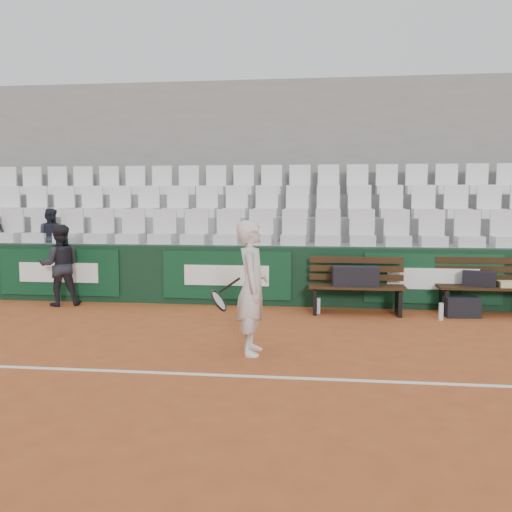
{
  "coord_description": "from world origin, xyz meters",
  "views": [
    {
      "loc": [
        1.49,
        -5.63,
        1.82
      ],
      "look_at": [
        0.48,
        2.4,
        1.0
      ],
      "focal_mm": 40.0,
      "sensor_mm": 36.0,
      "label": 1
    }
  ],
  "objects_px": {
    "sports_bag_right": "(479,279)",
    "spectator_c": "(50,213)",
    "bench_left": "(357,300)",
    "bench_right": "(487,300)",
    "ball_kid": "(60,265)",
    "sports_bag_ground": "(461,307)",
    "sports_bag_left": "(355,276)",
    "tennis_player": "(252,288)",
    "water_bottle_near": "(318,306)",
    "water_bottle_far": "(441,312)"
  },
  "relations": [
    {
      "from": "sports_bag_right",
      "to": "spectator_c",
      "type": "height_order",
      "value": "spectator_c"
    },
    {
      "from": "bench_left",
      "to": "bench_right",
      "type": "xyz_separation_m",
      "value": [
        2.02,
        0.18,
        0.0
      ]
    },
    {
      "from": "sports_bag_right",
      "to": "ball_kid",
      "type": "relative_size",
      "value": 0.36
    },
    {
      "from": "ball_kid",
      "to": "sports_bag_ground",
      "type": "bearing_deg",
      "value": 155.17
    },
    {
      "from": "sports_bag_ground",
      "to": "sports_bag_left",
      "type": "bearing_deg",
      "value": 179.28
    },
    {
      "from": "sports_bag_right",
      "to": "tennis_player",
      "type": "distance_m",
      "value": 4.24
    },
    {
      "from": "sports_bag_ground",
      "to": "bench_right",
      "type": "bearing_deg",
      "value": 27.3
    },
    {
      "from": "sports_bag_ground",
      "to": "spectator_c",
      "type": "height_order",
      "value": "spectator_c"
    },
    {
      "from": "bench_left",
      "to": "ball_kid",
      "type": "distance_m",
      "value": 4.99
    },
    {
      "from": "tennis_player",
      "to": "sports_bag_ground",
      "type": "bearing_deg",
      "value": 40.21
    },
    {
      "from": "sports_bag_left",
      "to": "tennis_player",
      "type": "distance_m",
      "value": 2.83
    },
    {
      "from": "tennis_player",
      "to": "ball_kid",
      "type": "xyz_separation_m",
      "value": [
        -3.63,
        2.6,
        -0.09
      ]
    },
    {
      "from": "bench_right",
      "to": "ball_kid",
      "type": "height_order",
      "value": "ball_kid"
    },
    {
      "from": "bench_left",
      "to": "water_bottle_near",
      "type": "height_order",
      "value": "bench_left"
    },
    {
      "from": "sports_bag_left",
      "to": "water_bottle_near",
      "type": "bearing_deg",
      "value": -173.91
    },
    {
      "from": "water_bottle_far",
      "to": "tennis_player",
      "type": "height_order",
      "value": "tennis_player"
    },
    {
      "from": "water_bottle_far",
      "to": "ball_kid",
      "type": "height_order",
      "value": "ball_kid"
    },
    {
      "from": "sports_bag_right",
      "to": "ball_kid",
      "type": "height_order",
      "value": "ball_kid"
    },
    {
      "from": "water_bottle_far",
      "to": "ball_kid",
      "type": "xyz_separation_m",
      "value": [
        -6.21,
        0.41,
        0.56
      ]
    },
    {
      "from": "sports_bag_right",
      "to": "bench_right",
      "type": "bearing_deg",
      "value": -11.17
    },
    {
      "from": "sports_bag_ground",
      "to": "tennis_player",
      "type": "distance_m",
      "value": 3.89
    },
    {
      "from": "ball_kid",
      "to": "spectator_c",
      "type": "distance_m",
      "value": 1.5
    },
    {
      "from": "sports_bag_ground",
      "to": "spectator_c",
      "type": "relative_size",
      "value": 0.47
    },
    {
      "from": "sports_bag_left",
      "to": "bench_left",
      "type": "bearing_deg",
      "value": 34.69
    },
    {
      "from": "bench_left",
      "to": "ball_kid",
      "type": "xyz_separation_m",
      "value": [
        -4.97,
        0.08,
        0.47
      ]
    },
    {
      "from": "bench_right",
      "to": "sports_bag_ground",
      "type": "relative_size",
      "value": 2.96
    },
    {
      "from": "tennis_player",
      "to": "ball_kid",
      "type": "height_order",
      "value": "tennis_player"
    },
    {
      "from": "ball_kid",
      "to": "spectator_c",
      "type": "relative_size",
      "value": 1.27
    },
    {
      "from": "sports_bag_right",
      "to": "spectator_c",
      "type": "xyz_separation_m",
      "value": [
        -7.55,
        0.9,
        0.98
      ]
    },
    {
      "from": "ball_kid",
      "to": "tennis_player",
      "type": "bearing_deg",
      "value": 120.66
    },
    {
      "from": "bench_right",
      "to": "sports_bag_left",
      "type": "height_order",
      "value": "sports_bag_left"
    },
    {
      "from": "sports_bag_ground",
      "to": "water_bottle_far",
      "type": "relative_size",
      "value": 1.95
    },
    {
      "from": "bench_right",
      "to": "sports_bag_left",
      "type": "bearing_deg",
      "value": -174.44
    },
    {
      "from": "bench_right",
      "to": "water_bottle_far",
      "type": "xyz_separation_m",
      "value": [
        -0.79,
        -0.52,
        -0.09
      ]
    },
    {
      "from": "sports_bag_left",
      "to": "water_bottle_near",
      "type": "distance_m",
      "value": 0.75
    },
    {
      "from": "bench_right",
      "to": "ball_kid",
      "type": "distance_m",
      "value": 7.01
    },
    {
      "from": "water_bottle_far",
      "to": "spectator_c",
      "type": "relative_size",
      "value": 0.24
    },
    {
      "from": "sports_bag_right",
      "to": "water_bottle_far",
      "type": "xyz_separation_m",
      "value": [
        -0.67,
        -0.54,
        -0.43
      ]
    },
    {
      "from": "bench_left",
      "to": "ball_kid",
      "type": "bearing_deg",
      "value": 179.09
    },
    {
      "from": "bench_left",
      "to": "sports_bag_right",
      "type": "relative_size",
      "value": 3.03
    },
    {
      "from": "sports_bag_left",
      "to": "tennis_player",
      "type": "height_order",
      "value": "tennis_player"
    },
    {
      "from": "sports_bag_right",
      "to": "water_bottle_near",
      "type": "distance_m",
      "value": 2.56
    },
    {
      "from": "ball_kid",
      "to": "sports_bag_right",
      "type": "bearing_deg",
      "value": 157.25
    },
    {
      "from": "sports_bag_left",
      "to": "sports_bag_right",
      "type": "distance_m",
      "value": 1.94
    },
    {
      "from": "bench_right",
      "to": "water_bottle_far",
      "type": "distance_m",
      "value": 0.95
    },
    {
      "from": "bench_right",
      "to": "sports_bag_ground",
      "type": "distance_m",
      "value": 0.49
    },
    {
      "from": "sports_bag_right",
      "to": "ball_kid",
      "type": "bearing_deg",
      "value": -178.96
    },
    {
      "from": "bench_right",
      "to": "tennis_player",
      "type": "relative_size",
      "value": 0.96
    },
    {
      "from": "bench_left",
      "to": "sports_bag_left",
      "type": "bearing_deg",
      "value": -145.31
    },
    {
      "from": "sports_bag_left",
      "to": "water_bottle_far",
      "type": "distance_m",
      "value": 1.38
    }
  ]
}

